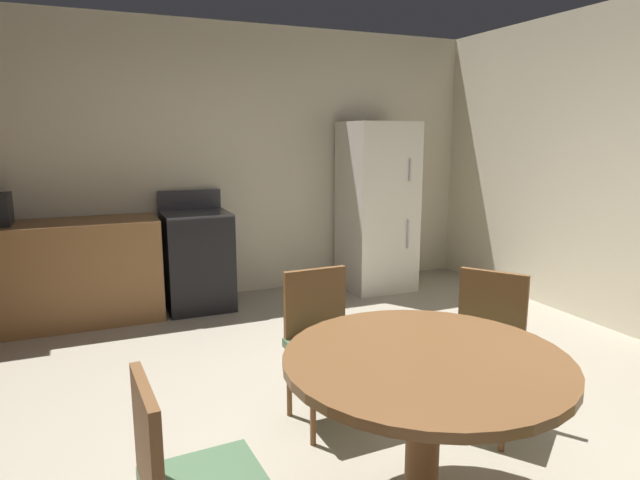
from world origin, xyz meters
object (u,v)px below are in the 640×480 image
at_px(oven_range, 197,260).
at_px(dining_table, 425,393).
at_px(chair_northeast, 486,340).
at_px(refrigerator, 377,207).
at_px(chair_north, 323,336).

relative_size(oven_range, dining_table, 0.96).
bearing_deg(chair_northeast, dining_table, 0.00).
distance_m(oven_range, dining_table, 3.35).
bearing_deg(refrigerator, chair_north, -125.09).
relative_size(refrigerator, chair_northeast, 2.02).
bearing_deg(chair_north, refrigerator, 143.36).
distance_m(chair_northeast, chair_north, 0.91).
height_order(dining_table, chair_northeast, chair_northeast).
height_order(refrigerator, chair_north, refrigerator).
xyz_separation_m(chair_northeast, chair_north, (-0.82, 0.41, 0.00)).
distance_m(dining_table, chair_north, 0.98).
bearing_deg(dining_table, oven_range, 95.02).
xyz_separation_m(oven_range, chair_north, (0.27, -2.37, 0.03)).
height_order(oven_range, refrigerator, refrigerator).
xyz_separation_m(refrigerator, chair_north, (-1.63, -2.32, -0.38)).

